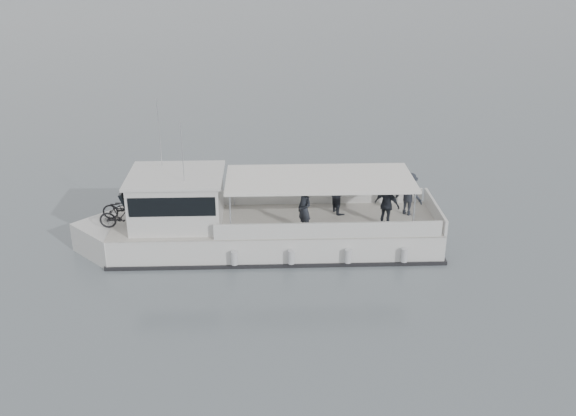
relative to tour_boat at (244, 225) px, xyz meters
name	(u,v)px	position (x,y,z in m)	size (l,w,h in m)	color
ground	(365,278)	(3.23, -3.90, -0.98)	(1400.00, 1400.00, 0.00)	slate
tour_boat	(244,225)	(0.00, 0.00, 0.00)	(13.98, 7.56, 5.97)	silver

